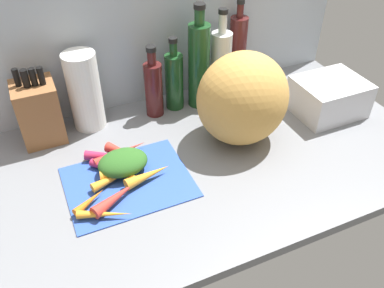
# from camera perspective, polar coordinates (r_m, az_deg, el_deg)

# --- Properties ---
(ground_plane) EXTENTS (1.70, 0.80, 0.03)m
(ground_plane) POSITION_cam_1_polar(r_m,az_deg,el_deg) (1.23, -4.52, -3.63)
(ground_plane) COLOR slate
(wall_back) EXTENTS (1.70, 0.03, 0.60)m
(wall_back) POSITION_cam_1_polar(r_m,az_deg,el_deg) (1.38, -11.00, 16.29)
(wall_back) COLOR #ADB7C1
(wall_back) RESTS_ON ground_plane
(cutting_board) EXTENTS (0.35, 0.27, 0.01)m
(cutting_board) POSITION_cam_1_polar(r_m,az_deg,el_deg) (1.18, -8.93, -5.23)
(cutting_board) COLOR #2D51B7
(cutting_board) RESTS_ON ground_plane
(carrot_0) EXTENTS (0.17, 0.06, 0.03)m
(carrot_0) POSITION_cam_1_polar(r_m,az_deg,el_deg) (1.25, -10.00, -1.18)
(carrot_0) COLOR red
(carrot_0) RESTS_ON cutting_board
(carrot_1) EXTENTS (0.10, 0.07, 0.02)m
(carrot_1) POSITION_cam_1_polar(r_m,az_deg,el_deg) (1.12, -14.17, -7.77)
(carrot_1) COLOR orange
(carrot_1) RESTS_ON cutting_board
(carrot_2) EXTENTS (0.14, 0.06, 0.03)m
(carrot_2) POSITION_cam_1_polar(r_m,az_deg,el_deg) (1.17, -10.83, -4.63)
(carrot_2) COLOR orange
(carrot_2) RESTS_ON cutting_board
(carrot_3) EXTENTS (0.14, 0.08, 0.02)m
(carrot_3) POSITION_cam_1_polar(r_m,az_deg,el_deg) (1.08, -12.18, -9.59)
(carrot_3) COLOR orange
(carrot_3) RESTS_ON cutting_board
(carrot_4) EXTENTS (0.12, 0.05, 0.03)m
(carrot_4) POSITION_cam_1_polar(r_m,az_deg,el_deg) (1.17, -10.01, -4.08)
(carrot_4) COLOR orange
(carrot_4) RESTS_ON cutting_board
(carrot_5) EXTENTS (0.10, 0.10, 0.03)m
(carrot_5) POSITION_cam_1_polar(r_m,az_deg,el_deg) (1.17, -9.04, -4.33)
(carrot_5) COLOR orange
(carrot_5) RESTS_ON cutting_board
(carrot_6) EXTENTS (0.15, 0.10, 0.04)m
(carrot_6) POSITION_cam_1_polar(r_m,az_deg,el_deg) (1.11, -10.50, -7.26)
(carrot_6) COLOR red
(carrot_6) RESTS_ON cutting_board
(carrot_7) EXTENTS (0.17, 0.11, 0.03)m
(carrot_7) POSITION_cam_1_polar(r_m,az_deg,el_deg) (1.24, -10.77, -1.72)
(carrot_7) COLOR #B2264C
(carrot_7) RESTS_ON cutting_board
(carrot_8) EXTENTS (0.09, 0.10, 0.03)m
(carrot_8) POSITION_cam_1_polar(r_m,az_deg,el_deg) (1.25, -9.89, -1.00)
(carrot_8) COLOR red
(carrot_8) RESTS_ON cutting_board
(carrot_9) EXTENTS (0.14, 0.06, 0.03)m
(carrot_9) POSITION_cam_1_polar(r_m,az_deg,el_deg) (1.16, -6.19, -4.37)
(carrot_9) COLOR orange
(carrot_9) RESTS_ON cutting_board
(carrot_10) EXTENTS (0.10, 0.12, 0.02)m
(carrot_10) POSITION_cam_1_polar(r_m,az_deg,el_deg) (1.20, -11.42, -3.43)
(carrot_10) COLOR #B2264C
(carrot_10) RESTS_ON cutting_board
(carrot_11) EXTENTS (0.11, 0.05, 0.03)m
(carrot_11) POSITION_cam_1_polar(r_m,az_deg,el_deg) (1.18, -10.05, -3.91)
(carrot_11) COLOR orange
(carrot_11) RESTS_ON cutting_board
(carrot_greens_pile) EXTENTS (0.15, 0.11, 0.06)m
(carrot_greens_pile) POSITION_cam_1_polar(r_m,az_deg,el_deg) (1.19, -9.66, -2.58)
(carrot_greens_pile) COLOR #2D6023
(carrot_greens_pile) RESTS_ON cutting_board
(winter_squash) EXTENTS (0.29, 0.26, 0.30)m
(winter_squash) POSITION_cam_1_polar(r_m,az_deg,el_deg) (1.25, 7.10, 6.29)
(winter_squash) COLOR gold
(winter_squash) RESTS_ON ground_plane
(knife_block) EXTENTS (0.13, 0.13, 0.25)m
(knife_block) POSITION_cam_1_polar(r_m,az_deg,el_deg) (1.35, -20.69, 4.28)
(knife_block) COLOR brown
(knife_block) RESTS_ON ground_plane
(paper_towel_roll) EXTENTS (0.10, 0.10, 0.26)m
(paper_towel_roll) POSITION_cam_1_polar(r_m,az_deg,el_deg) (1.36, -14.81, 7.15)
(paper_towel_roll) COLOR white
(paper_towel_roll) RESTS_ON ground_plane
(bottle_0) EXTENTS (0.06, 0.06, 0.25)m
(bottle_0) POSITION_cam_1_polar(r_m,az_deg,el_deg) (1.39, -5.41, 7.89)
(bottle_0) COLOR #471919
(bottle_0) RESTS_ON ground_plane
(bottle_1) EXTENTS (0.06, 0.06, 0.26)m
(bottle_1) POSITION_cam_1_polar(r_m,az_deg,el_deg) (1.42, -2.51, 8.92)
(bottle_1) COLOR #19421E
(bottle_1) RESTS_ON ground_plane
(bottle_2) EXTENTS (0.07, 0.07, 0.37)m
(bottle_2) POSITION_cam_1_polar(r_m,az_deg,el_deg) (1.41, 0.98, 11.11)
(bottle_2) COLOR #19421E
(bottle_2) RESTS_ON ground_plane
(bottle_3) EXTENTS (0.07, 0.07, 0.34)m
(bottle_3) POSITION_cam_1_polar(r_m,az_deg,el_deg) (1.46, 4.04, 11.00)
(bottle_3) COLOR silver
(bottle_3) RESTS_ON ground_plane
(bottle_4) EXTENTS (0.06, 0.06, 0.34)m
(bottle_4) POSITION_cam_1_polar(r_m,az_deg,el_deg) (1.54, 6.34, 12.69)
(bottle_4) COLOR #471919
(bottle_4) RESTS_ON ground_plane
(dish_rack) EXTENTS (0.23, 0.19, 0.12)m
(dish_rack) POSITION_cam_1_polar(r_m,az_deg,el_deg) (1.49, 18.62, 6.27)
(dish_rack) COLOR silver
(dish_rack) RESTS_ON ground_plane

